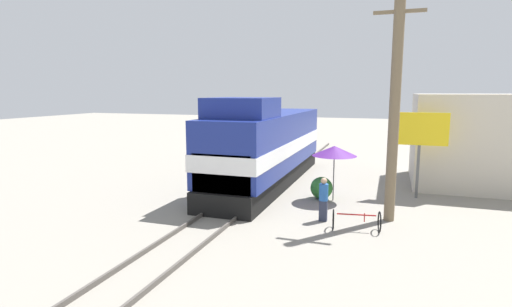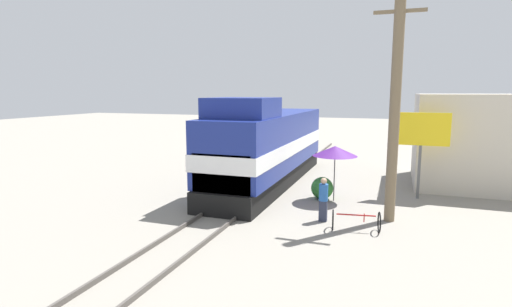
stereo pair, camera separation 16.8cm
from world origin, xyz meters
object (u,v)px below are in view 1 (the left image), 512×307
(vendor_umbrella, at_px, (334,151))
(person_bystander, at_px, (323,198))
(locomotive, at_px, (266,147))
(utility_pole, at_px, (395,104))
(billboard_sign, at_px, (420,134))
(bicycle, at_px, (356,220))

(vendor_umbrella, height_order, person_bystander, vendor_umbrella)
(locomotive, distance_m, person_bystander, 6.53)
(locomotive, relative_size, utility_pole, 1.50)
(locomotive, relative_size, billboard_sign, 3.31)
(locomotive, bearing_deg, bicycle, -48.50)
(vendor_umbrella, distance_m, billboard_sign, 4.03)
(utility_pole, xyz_separation_m, bicycle, (-1.09, -1.61, -4.04))
(utility_pole, bearing_deg, person_bystander, -159.23)
(person_bystander, bearing_deg, utility_pole, 20.77)
(locomotive, relative_size, person_bystander, 7.80)
(locomotive, relative_size, bicycle, 7.56)
(bicycle, bearing_deg, person_bystander, 52.49)
(billboard_sign, xyz_separation_m, person_bystander, (-3.53, -4.74, -2.08))
(vendor_umbrella, xyz_separation_m, bicycle, (1.33, -3.75, -1.89))
(utility_pole, xyz_separation_m, vendor_umbrella, (-2.42, 2.14, -2.15))
(vendor_umbrella, bearing_deg, locomotive, 151.36)
(locomotive, height_order, vendor_umbrella, locomotive)
(utility_pole, distance_m, billboard_sign, 4.26)
(person_bystander, bearing_deg, vendor_umbrella, 90.95)
(person_bystander, bearing_deg, bicycle, -28.92)
(locomotive, distance_m, vendor_umbrella, 4.38)
(locomotive, distance_m, bicycle, 7.96)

